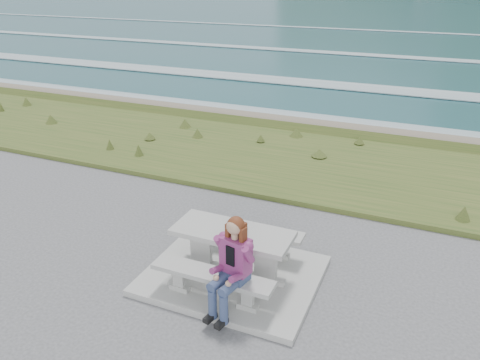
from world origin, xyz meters
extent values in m
cube|color=#979893|center=(0.00, 0.00, 0.05)|extent=(2.60, 2.10, 0.10)
cube|color=#979893|center=(-0.54, 0.00, 0.14)|extent=(0.62, 0.12, 0.08)
cube|color=#979893|center=(-0.54, 0.00, 0.44)|extent=(0.34, 0.09, 0.51)
cube|color=#979893|center=(-0.54, 0.00, 0.73)|extent=(0.62, 0.12, 0.08)
cube|color=#979893|center=(0.54, 0.00, 0.14)|extent=(0.62, 0.12, 0.08)
cube|color=#979893|center=(0.54, 0.00, 0.44)|extent=(0.34, 0.09, 0.51)
cube|color=#979893|center=(0.54, 0.00, 0.73)|extent=(0.62, 0.12, 0.08)
cube|color=#979893|center=(0.00, 0.00, 0.81)|extent=(1.80, 0.75, 0.08)
cube|color=#979893|center=(-0.54, -0.70, 0.14)|extent=(0.30, 0.12, 0.08)
cube|color=#979893|center=(-0.54, -0.70, 0.29)|extent=(0.17, 0.09, 0.22)
cube|color=#979893|center=(-0.54, -0.70, 0.44)|extent=(0.30, 0.12, 0.08)
cube|color=#979893|center=(0.54, -0.70, 0.14)|extent=(0.30, 0.12, 0.08)
cube|color=#979893|center=(0.54, -0.70, 0.29)|extent=(0.17, 0.09, 0.22)
cube|color=#979893|center=(0.54, -0.70, 0.44)|extent=(0.30, 0.12, 0.08)
cube|color=#979893|center=(0.00, -0.70, 0.52)|extent=(1.80, 0.35, 0.07)
cube|color=#979893|center=(-0.54, 0.70, 0.14)|extent=(0.30, 0.12, 0.08)
cube|color=#979893|center=(-0.54, 0.70, 0.29)|extent=(0.17, 0.09, 0.22)
cube|color=#979893|center=(-0.54, 0.70, 0.44)|extent=(0.30, 0.12, 0.08)
cube|color=#979893|center=(0.54, 0.70, 0.14)|extent=(0.30, 0.12, 0.08)
cube|color=#979893|center=(0.54, 0.70, 0.29)|extent=(0.17, 0.09, 0.22)
cube|color=#979893|center=(0.54, 0.70, 0.44)|extent=(0.30, 0.12, 0.08)
cube|color=#979893|center=(0.00, 0.70, 0.52)|extent=(1.80, 0.35, 0.07)
cube|color=#2F4B1C|center=(0.00, 5.00, 0.00)|extent=(160.00, 4.50, 0.22)
cube|color=brown|center=(0.00, 7.90, 0.00)|extent=(160.00, 0.80, 2.20)
cube|color=silver|center=(0.00, 14.00, -1.74)|extent=(220.00, 3.00, 0.06)
cube|color=silver|center=(0.00, 22.00, -1.74)|extent=(220.00, 2.00, 0.06)
cube|color=silver|center=(0.00, 34.00, -1.74)|extent=(220.00, 1.40, 0.06)
cube|color=silver|center=(0.00, 52.00, -1.74)|extent=(220.00, 1.00, 0.06)
cube|color=#30496B|center=(0.30, -0.90, 0.38)|extent=(0.50, 0.75, 0.56)
cube|color=#872F6B|center=(0.35, -0.68, 0.92)|extent=(0.44, 0.31, 0.51)
sphere|color=tan|center=(0.35, -0.70, 1.37)|extent=(0.22, 0.22, 0.22)
sphere|color=#5B2B14|center=(0.35, -0.68, 1.38)|extent=(0.24, 0.24, 0.24)
camera|label=1|loc=(2.49, -5.51, 4.37)|focal=35.00mm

